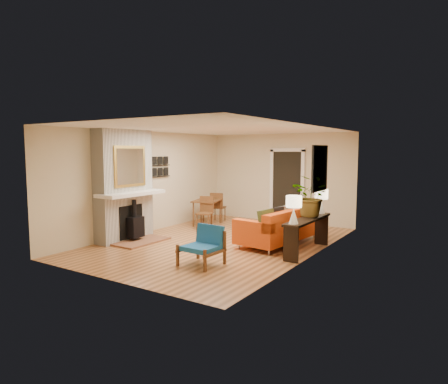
{
  "coord_description": "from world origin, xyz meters",
  "views": [
    {
      "loc": [
        5.03,
        -7.56,
        2.12
      ],
      "look_at": [
        0.0,
        0.2,
        1.15
      ],
      "focal_mm": 32.0,
      "sensor_mm": 36.0,
      "label": 1
    }
  ],
  "objects_px": {
    "sofa": "(282,226)",
    "lamp_near": "(294,206)",
    "blue_chair": "(204,243)",
    "houseplant": "(312,196)",
    "ottoman": "(253,231)",
    "dining_table": "(209,205)",
    "lamp_far": "(321,198)",
    "console_table": "(308,225)"
  },
  "relations": [
    {
      "from": "sofa",
      "to": "lamp_near",
      "type": "relative_size",
      "value": 4.39
    },
    {
      "from": "ottoman",
      "to": "blue_chair",
      "type": "bearing_deg",
      "value": -84.86
    },
    {
      "from": "dining_table",
      "to": "console_table",
      "type": "xyz_separation_m",
      "value": [
        3.5,
        -1.46,
        0.01
      ]
    },
    {
      "from": "console_table",
      "to": "lamp_far",
      "type": "height_order",
      "value": "lamp_far"
    },
    {
      "from": "blue_chair",
      "to": "console_table",
      "type": "relative_size",
      "value": 0.39
    },
    {
      "from": "dining_table",
      "to": "console_table",
      "type": "height_order",
      "value": "dining_table"
    },
    {
      "from": "sofa",
      "to": "lamp_far",
      "type": "relative_size",
      "value": 4.39
    },
    {
      "from": "sofa",
      "to": "ottoman",
      "type": "relative_size",
      "value": 3.1
    },
    {
      "from": "dining_table",
      "to": "houseplant",
      "type": "distance_m",
      "value": 3.75
    },
    {
      "from": "ottoman",
      "to": "lamp_near",
      "type": "height_order",
      "value": "lamp_near"
    },
    {
      "from": "ottoman",
      "to": "dining_table",
      "type": "height_order",
      "value": "dining_table"
    },
    {
      "from": "console_table",
      "to": "lamp_near",
      "type": "xyz_separation_m",
      "value": [
        0.0,
        -0.75,
        0.49
      ]
    },
    {
      "from": "blue_chair",
      "to": "lamp_near",
      "type": "distance_m",
      "value": 1.83
    },
    {
      "from": "blue_chair",
      "to": "console_table",
      "type": "distance_m",
      "value": 2.25
    },
    {
      "from": "sofa",
      "to": "lamp_far",
      "type": "bearing_deg",
      "value": 19.83
    },
    {
      "from": "blue_chair",
      "to": "ottoman",
      "type": "bearing_deg",
      "value": 95.14
    },
    {
      "from": "dining_table",
      "to": "console_table",
      "type": "distance_m",
      "value": 3.8
    },
    {
      "from": "houseplant",
      "to": "dining_table",
      "type": "bearing_deg",
      "value": 160.74
    },
    {
      "from": "blue_chair",
      "to": "lamp_far",
      "type": "distance_m",
      "value": 2.98
    },
    {
      "from": "dining_table",
      "to": "houseplant",
      "type": "xyz_separation_m",
      "value": [
        3.49,
        -1.22,
        0.59
      ]
    },
    {
      "from": "ottoman",
      "to": "houseplant",
      "type": "bearing_deg",
      "value": -7.23
    },
    {
      "from": "blue_chair",
      "to": "console_table",
      "type": "height_order",
      "value": "console_table"
    },
    {
      "from": "lamp_far",
      "to": "dining_table",
      "type": "bearing_deg",
      "value": 168.94
    },
    {
      "from": "sofa",
      "to": "ottoman",
      "type": "xyz_separation_m",
      "value": [
        -0.73,
        -0.06,
        -0.19
      ]
    },
    {
      "from": "dining_table",
      "to": "lamp_near",
      "type": "relative_size",
      "value": 3.07
    },
    {
      "from": "ottoman",
      "to": "houseplant",
      "type": "xyz_separation_m",
      "value": [
        1.51,
        -0.19,
        0.96
      ]
    },
    {
      "from": "lamp_far",
      "to": "houseplant",
      "type": "bearing_deg",
      "value": -91.07
    },
    {
      "from": "lamp_far",
      "to": "lamp_near",
      "type": "bearing_deg",
      "value": -90.0
    },
    {
      "from": "sofa",
      "to": "lamp_near",
      "type": "xyz_separation_m",
      "value": [
        0.79,
        -1.24,
        0.67
      ]
    },
    {
      "from": "ottoman",
      "to": "console_table",
      "type": "bearing_deg",
      "value": -15.91
    },
    {
      "from": "ottoman",
      "to": "dining_table",
      "type": "relative_size",
      "value": 0.46
    },
    {
      "from": "sofa",
      "to": "console_table",
      "type": "xyz_separation_m",
      "value": [
        0.79,
        -0.49,
        0.18
      ]
    },
    {
      "from": "blue_chair",
      "to": "houseplant",
      "type": "xyz_separation_m",
      "value": [
        1.31,
        2.05,
        0.77
      ]
    },
    {
      "from": "lamp_far",
      "to": "houseplant",
      "type": "xyz_separation_m",
      "value": [
        -0.01,
        -0.54,
        0.1
      ]
    },
    {
      "from": "dining_table",
      "to": "console_table",
      "type": "bearing_deg",
      "value": -22.66
    },
    {
      "from": "sofa",
      "to": "lamp_far",
      "type": "height_order",
      "value": "lamp_far"
    },
    {
      "from": "dining_table",
      "to": "lamp_far",
      "type": "distance_m",
      "value": 3.6
    },
    {
      "from": "blue_chair",
      "to": "dining_table",
      "type": "bearing_deg",
      "value": 123.67
    },
    {
      "from": "sofa",
      "to": "lamp_near",
      "type": "bearing_deg",
      "value": -57.36
    },
    {
      "from": "sofa",
      "to": "dining_table",
      "type": "relative_size",
      "value": 1.43
    },
    {
      "from": "dining_table",
      "to": "lamp_near",
      "type": "bearing_deg",
      "value": -32.23
    },
    {
      "from": "sofa",
      "to": "console_table",
      "type": "relative_size",
      "value": 1.28
    }
  ]
}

